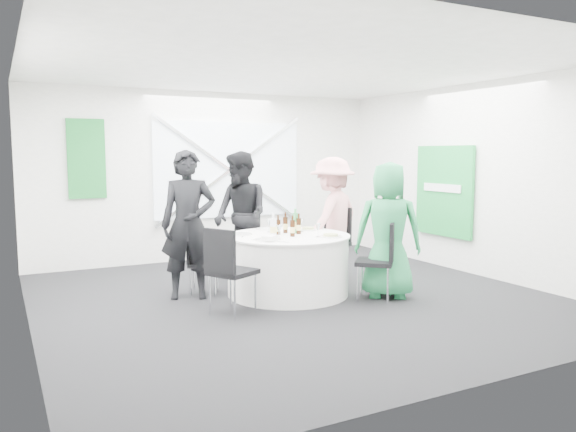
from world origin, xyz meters
name	(u,v)px	position (x,y,z in m)	size (l,w,h in m)	color
floor	(295,297)	(0.00, 0.00, 0.00)	(6.00, 6.00, 0.00)	black
ceiling	(296,67)	(0.00, 0.00, 2.80)	(6.00, 6.00, 0.00)	silver
wall_back	(211,176)	(0.00, 3.00, 1.40)	(6.00, 6.00, 0.00)	silver
wall_front	(487,205)	(0.00, -3.00, 1.40)	(6.00, 6.00, 0.00)	silver
wall_left	(23,193)	(-3.00, 0.00, 1.40)	(6.00, 6.00, 0.00)	silver
wall_right	(476,180)	(3.00, 0.00, 1.40)	(6.00, 6.00, 0.00)	silver
window_panel	(229,170)	(0.30, 2.96, 1.50)	(2.60, 0.03, 1.60)	white
window_brace_a	(230,170)	(0.30, 2.92, 1.50)	(0.05, 0.05, 3.16)	silver
window_brace_b	(230,170)	(0.30, 2.92, 1.50)	(0.05, 0.05, 3.16)	silver
green_banner	(87,159)	(-2.00, 2.95, 1.70)	(0.55, 0.04, 1.20)	#14672D
green_sign	(444,191)	(2.94, 0.60, 1.20)	(0.05, 1.20, 1.40)	green
banquet_table	(288,265)	(0.00, 0.20, 0.38)	(1.56, 1.56, 0.76)	silver
chair_back	(250,240)	(0.03, 1.44, 0.52)	(0.41, 0.42, 0.89)	black
chair_back_left	(198,258)	(-1.02, 0.69, 0.47)	(0.50, 0.49, 0.82)	black
chair_back_right	(333,237)	(1.03, 0.76, 0.60)	(0.63, 0.62, 1.01)	black
chair_front_right	(382,255)	(0.87, -0.59, 0.56)	(0.61, 0.61, 0.96)	black
chair_front_left	(227,265)	(-1.04, -0.36, 0.58)	(0.61, 0.60, 0.98)	black
person_man_back_left	(188,225)	(-1.17, 0.60, 0.91)	(0.67, 0.44, 1.83)	black
person_man_back	(241,216)	(-0.19, 1.28, 0.91)	(0.88, 0.48, 1.82)	black
person_woman_pink	(332,218)	(0.98, 0.71, 0.87)	(1.12, 0.52, 1.73)	pink
person_woman_green	(388,230)	(1.03, -0.50, 0.84)	(0.82, 0.53, 1.68)	#268E51
plate_back	(266,229)	(-0.02, 0.80, 0.77)	(0.27, 0.27, 0.01)	white
plate_back_left	(240,234)	(-0.53, 0.49, 0.77)	(0.29, 0.29, 0.01)	white
plate_back_right	(308,229)	(0.45, 0.47, 0.78)	(0.25, 0.25, 0.04)	white
plate_front_right	(331,236)	(0.38, -0.20, 0.78)	(0.28, 0.28, 0.04)	white
plate_front_left	(266,240)	(-0.43, -0.07, 0.77)	(0.27, 0.27, 0.01)	white
napkin	(270,238)	(-0.42, -0.15, 0.80)	(0.18, 0.12, 0.05)	silver
beer_bottle_a	(278,227)	(-0.10, 0.28, 0.85)	(0.06, 0.06, 0.25)	#381A0A
beer_bottle_b	(285,225)	(0.05, 0.37, 0.86)	(0.06, 0.06, 0.27)	#381A0A
beer_bottle_c	(299,226)	(0.16, 0.22, 0.86)	(0.06, 0.06, 0.26)	#381A0A
beer_bottle_d	(292,228)	(-0.01, 0.06, 0.86)	(0.06, 0.06, 0.27)	#381A0A
green_water_bottle	(295,223)	(0.16, 0.30, 0.89)	(0.08, 0.08, 0.32)	#3FA557
clear_water_bottle	(273,228)	(-0.24, 0.13, 0.87)	(0.08, 0.08, 0.29)	white
wine_glass_a	(269,223)	(-0.10, 0.54, 0.88)	(0.07, 0.07, 0.17)	white
wine_glass_b	(301,222)	(0.29, 0.39, 0.88)	(0.07, 0.07, 0.17)	white
wine_glass_c	(279,229)	(-0.25, -0.06, 0.88)	(0.07, 0.07, 0.17)	white
wine_glass_d	(318,227)	(0.25, -0.13, 0.88)	(0.07, 0.07, 0.17)	white
fork_a	(257,240)	(-0.53, -0.03, 0.76)	(0.01, 0.15, 0.01)	silver
knife_a	(283,242)	(-0.31, -0.28, 0.76)	(0.01, 0.15, 0.01)	silver
fork_b	(245,233)	(-0.43, 0.59, 0.76)	(0.01, 0.15, 0.01)	silver
knife_b	(243,236)	(-0.56, 0.34, 0.76)	(0.01, 0.15, 0.01)	silver
fork_c	(331,238)	(0.34, -0.26, 0.76)	(0.01, 0.15, 0.01)	silver
knife_c	(333,234)	(0.52, -0.04, 0.76)	(0.01, 0.15, 0.01)	silver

